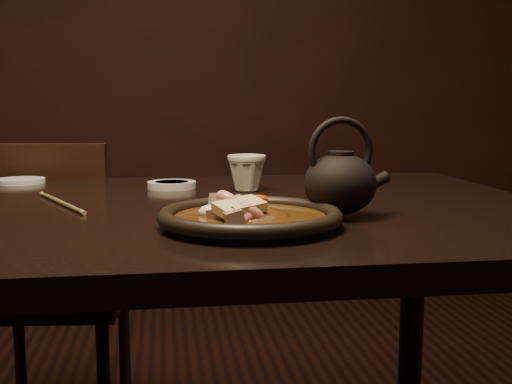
{
  "coord_description": "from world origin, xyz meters",
  "views": [
    {
      "loc": [
        0.1,
        -1.13,
        0.93
      ],
      "look_at": [
        0.24,
        -0.2,
        0.8
      ],
      "focal_mm": 45.0,
      "sensor_mm": 36.0,
      "label": 1
    }
  ],
  "objects": [
    {
      "name": "soy_dish",
      "position": [
        0.12,
        0.24,
        0.76
      ],
      "size": [
        0.1,
        0.1,
        0.01
      ],
      "primitive_type": "cylinder",
      "color": "silver",
      "rests_on": "table"
    },
    {
      "name": "chopsticks",
      "position": [
        -0.08,
        0.04,
        0.75
      ],
      "size": [
        0.12,
        0.25,
        0.01
      ],
      "rotation": [
        0.0,
        0.0,
        0.43
      ],
      "color": "#A08C5B",
      "rests_on": "table"
    },
    {
      "name": "chair",
      "position": [
        -0.21,
        0.59,
        0.45
      ],
      "size": [
        0.43,
        0.43,
        0.83
      ],
      "rotation": [
        0.0,
        0.0,
        3.04
      ],
      "color": "black",
      "rests_on": "floor"
    },
    {
      "name": "wall_back",
      "position": [
        0.0,
        3.0,
        1.4
      ],
      "size": [
        5.0,
        0.02,
        2.8
      ],
      "primitive_type": "cube",
      "color": "black",
      "rests_on": "floor"
    },
    {
      "name": "table",
      "position": [
        0.0,
        0.0,
        0.67
      ],
      "size": [
        1.6,
        0.9,
        0.75
      ],
      "color": "black",
      "rests_on": "floor"
    },
    {
      "name": "teapot",
      "position": [
        0.38,
        -0.15,
        0.81
      ],
      "size": [
        0.14,
        0.12,
        0.16
      ],
      "rotation": [
        0.0,
        0.0,
        0.09
      ],
      "color": "black",
      "rests_on": "table"
    },
    {
      "name": "tea_cup",
      "position": [
        0.27,
        0.17,
        0.79
      ],
      "size": [
        0.1,
        0.09,
        0.08
      ],
      "primitive_type": "imported",
      "rotation": [
        0.0,
        0.0,
        0.26
      ],
      "color": "beige",
      "rests_on": "table"
    },
    {
      "name": "plate",
      "position": [
        0.23,
        -0.21,
        0.76
      ],
      "size": [
        0.27,
        0.27,
        0.03
      ],
      "color": "black",
      "rests_on": "table"
    },
    {
      "name": "saucer_right",
      "position": [
        -0.22,
        0.37,
        0.76
      ],
      "size": [
        0.11,
        0.11,
        0.01
      ],
      "primitive_type": "cylinder",
      "color": "silver",
      "rests_on": "table"
    },
    {
      "name": "stirfry",
      "position": [
        0.22,
        -0.21,
        0.77
      ],
      "size": [
        0.14,
        0.18,
        0.06
      ],
      "color": "#3D230B",
      "rests_on": "plate"
    }
  ]
}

